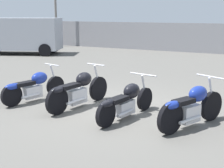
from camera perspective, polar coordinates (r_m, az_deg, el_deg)
The scene contains 7 objects.
ground_plane at distance 7.95m, azimuth 0.35°, elevation -4.42°, with size 60.00×60.00×0.00m, color #5B5954.
fence_back at distance 19.51m, azimuth 17.19°, elevation 7.95°, with size 40.00×0.04×1.77m.
motorcycle_slot_0 at distance 8.73m, azimuth -14.16°, elevation -0.47°, with size 0.76×1.97×0.95m.
motorcycle_slot_1 at distance 7.95m, azimuth -6.16°, elevation -1.08°, with size 0.64×2.21×1.03m.
motorcycle_slot_2 at distance 7.10m, azimuth 2.62°, elevation -3.13°, with size 0.76×2.08×0.93m.
motorcycle_slot_3 at distance 6.74m, azimuth 14.36°, elevation -4.01°, with size 1.05×1.88×1.03m.
parked_van at distance 19.16m, azimuth -16.60°, elevation 8.74°, with size 5.09×3.55×2.09m.
Camera 1 is at (3.43, -6.77, 2.36)m, focal length 50.00 mm.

